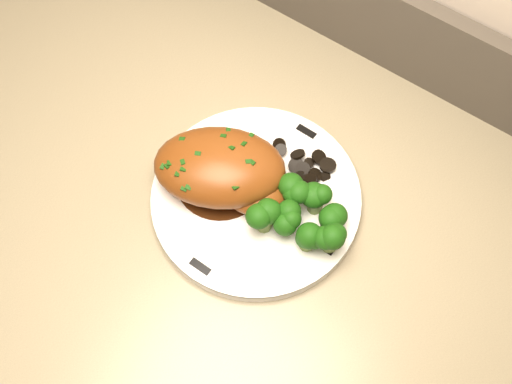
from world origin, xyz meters
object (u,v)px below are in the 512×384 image
Objects in this scene: counter at (82,224)px; plate at (256,199)px; chicken_breast at (224,170)px; broccoli_florets at (304,218)px.

plate is (0.34, 0.06, 0.42)m from counter.
chicken_breast reaches higher than broccoli_florets.
chicken_breast is (-0.04, -0.01, 0.04)m from plate.
counter is 19.78× the size of broccoli_florets.
counter is 8.09× the size of plate.
chicken_breast is at bearing 9.91° from counter.
broccoli_florets is (0.10, 0.00, -0.01)m from chicken_breast.
counter is 0.61m from broccoli_florets.
counter is at bearing 160.38° from chicken_breast.
broccoli_florets is at bearing -1.14° from plate.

